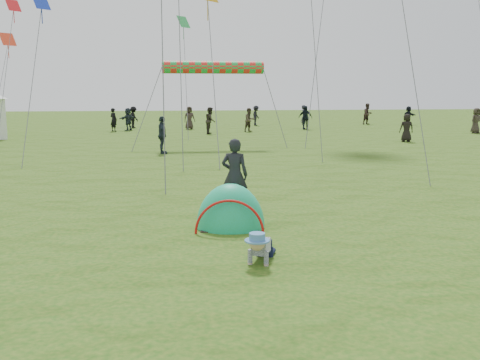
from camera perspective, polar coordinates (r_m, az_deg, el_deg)
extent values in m
plane|color=#1A4E10|center=(9.81, 2.60, -7.50)|extent=(140.00, 140.00, 0.00)
ellipsoid|color=green|center=(11.41, -1.02, -5.05)|extent=(1.63, 1.41, 1.88)
imported|color=black|center=(12.81, -0.58, 0.56)|extent=(0.74, 0.60, 1.75)
imported|color=#252531|center=(41.16, 6.85, 6.69)|extent=(0.56, 0.73, 1.79)
imported|color=#44392C|center=(37.90, 1.02, 6.43)|extent=(1.01, 0.95, 1.67)
imported|color=black|center=(40.55, 6.98, 6.62)|extent=(1.07, 0.55, 1.75)
imported|color=#322A24|center=(39.85, 23.88, 5.81)|extent=(0.97, 0.79, 1.72)
imported|color=#242E37|center=(39.94, -11.85, 6.37)|extent=(1.27, 1.53, 1.64)
imported|color=#29241E|center=(36.13, -3.17, 6.36)|extent=(0.85, 0.99, 1.78)
imported|color=black|center=(42.62, -11.28, 6.58)|extent=(1.09, 1.24, 1.66)
imported|color=#312622|center=(40.61, -5.42, 6.62)|extent=(0.95, 0.75, 1.70)
imported|color=black|center=(47.87, 17.53, 6.58)|extent=(0.72, 1.52, 1.58)
imported|color=black|center=(39.17, -13.33, 6.27)|extent=(0.71, 0.71, 1.66)
imported|color=#342422|center=(47.54, 13.46, 6.87)|extent=(1.05, 0.93, 1.80)
imported|color=#212C34|center=(24.81, -8.29, 4.77)|extent=(0.50, 1.04, 1.72)
imported|color=black|center=(44.90, 1.72, 6.89)|extent=(1.04, 1.23, 1.65)
imported|color=black|center=(31.87, 17.34, 5.34)|extent=(0.83, 0.60, 1.58)
cylinder|color=red|center=(27.84, -2.89, 11.92)|extent=(5.17, 0.64, 0.64)
plane|color=red|center=(37.94, -23.53, 13.60)|extent=(1.00, 1.00, 0.81)
plane|color=red|center=(35.35, -23.04, 16.77)|extent=(0.85, 0.85, 0.69)
plane|color=green|center=(36.68, -6.05, 16.43)|extent=(0.95, 0.95, 0.77)
plane|color=#142EBA|center=(26.50, -20.45, 17.34)|extent=(0.78, 0.78, 0.64)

